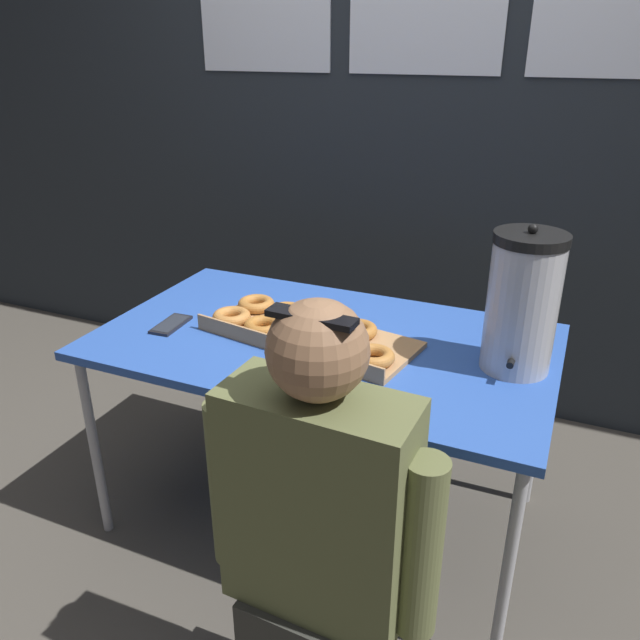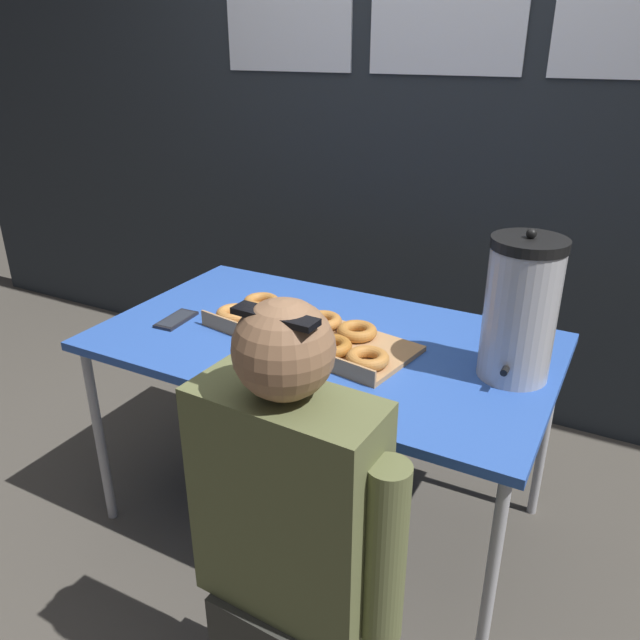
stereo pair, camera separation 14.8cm
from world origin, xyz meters
The scene contains 7 objects.
ground_plane centered at (0.00, 0.00, 0.00)m, with size 12.00×12.00×0.00m, color #4C473F.
back_wall centered at (0.00, 1.06, 1.34)m, with size 6.00×0.11×2.66m.
folding_table centered at (0.00, 0.00, 0.67)m, with size 1.42×0.83×0.71m.
donut_box centered at (-0.06, -0.02, 0.73)m, with size 0.72×0.40×0.05m.
coffee_urn centered at (0.58, 0.04, 0.91)m, with size 0.20×0.23×0.43m.
cell_phone centered at (-0.50, -0.12, 0.72)m, with size 0.08×0.16×0.01m.
person_seated centered at (0.29, -0.70, 0.55)m, with size 0.53×0.23×1.15m.
Camera 2 is at (0.83, -1.57, 1.57)m, focal length 35.00 mm.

